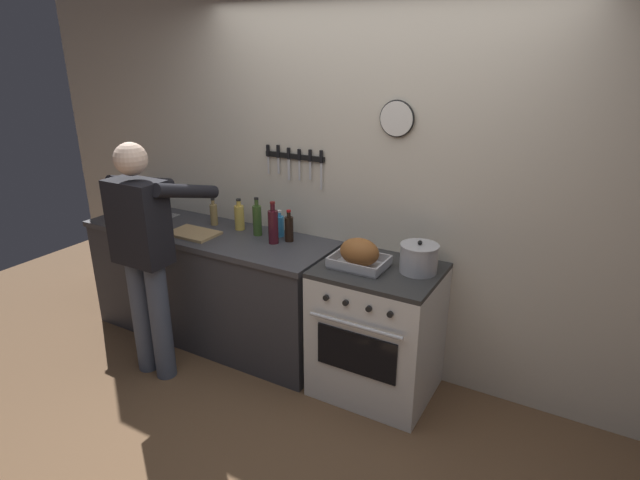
{
  "coord_description": "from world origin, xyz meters",
  "views": [
    {
      "loc": [
        1.37,
        -1.79,
        2.21
      ],
      "look_at": [
        -0.13,
        0.85,
        1.07
      ],
      "focal_mm": 28.96,
      "sensor_mm": 36.0,
      "label": 1
    }
  ],
  "objects": [
    {
      "name": "bottle_soy_sauce",
      "position": [
        -0.54,
        1.12,
        1.0
      ],
      "size": [
        0.06,
        0.06,
        0.23
      ],
      "color": "black",
      "rests_on": "counter_block"
    },
    {
      "name": "bottle_vinegar",
      "position": [
        -1.25,
        1.13,
        0.99
      ],
      "size": [
        0.06,
        0.06,
        0.21
      ],
      "color": "#997F4C",
      "rests_on": "counter_block"
    },
    {
      "name": "bottle_olive_oil",
      "position": [
        -0.81,
        1.11,
        1.02
      ],
      "size": [
        0.07,
        0.07,
        0.29
      ],
      "color": "#385623",
      "rests_on": "counter_block"
    },
    {
      "name": "counter_block",
      "position": [
        -1.21,
        0.99,
        0.46
      ],
      "size": [
        2.03,
        0.65,
        0.9
      ],
      "color": "#38383D",
      "rests_on": "ground"
    },
    {
      "name": "person_cook",
      "position": [
        -1.23,
        0.41,
        0.95
      ],
      "size": [
        0.51,
        0.63,
        1.66
      ],
      "rotation": [
        0.0,
        0.0,
        1.81
      ],
      "color": "#4C566B",
      "rests_on": "ground"
    },
    {
      "name": "bottle_dish_soap",
      "position": [
        -0.66,
        1.17,
        0.98
      ],
      "size": [
        0.07,
        0.07,
        0.2
      ],
      "color": "#338CCC",
      "rests_on": "counter_block"
    },
    {
      "name": "ground_plane",
      "position": [
        0.0,
        0.0,
        0.0
      ],
      "size": [
        8.0,
        8.0,
        0.0
      ],
      "primitive_type": "plane",
      "color": "brown"
    },
    {
      "name": "bottle_wine_red",
      "position": [
        -0.61,
        1.03,
        1.03
      ],
      "size": [
        0.07,
        0.07,
        0.3
      ],
      "color": "#47141E",
      "rests_on": "counter_block"
    },
    {
      "name": "stock_pot",
      "position": [
        0.45,
        1.06,
        0.99
      ],
      "size": [
        0.24,
        0.24,
        0.21
      ],
      "color": "#B7B7BC",
      "rests_on": "stove"
    },
    {
      "name": "bottle_cooking_oil",
      "position": [
        -1.0,
        1.14,
        1.0
      ],
      "size": [
        0.07,
        0.07,
        0.24
      ],
      "color": "gold",
      "rests_on": "counter_block"
    },
    {
      "name": "roasting_pan",
      "position": [
        0.1,
        0.95,
        0.99
      ],
      "size": [
        0.35,
        0.26,
        0.19
      ],
      "color": "#B7B7BC",
      "rests_on": "stove"
    },
    {
      "name": "stove",
      "position": [
        0.22,
        0.99,
        0.45
      ],
      "size": [
        0.76,
        0.67,
        0.9
      ],
      "color": "white",
      "rests_on": "ground"
    },
    {
      "name": "cutting_board",
      "position": [
        -1.23,
        0.88,
        0.91
      ],
      "size": [
        0.36,
        0.24,
        0.02
      ],
      "primitive_type": "cube",
      "color": "tan",
      "rests_on": "counter_block"
    },
    {
      "name": "wall_back",
      "position": [
        -0.0,
        1.35,
        1.3
      ],
      "size": [
        6.0,
        0.13,
        2.6
      ],
      "color": "beige",
      "rests_on": "ground"
    }
  ]
}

